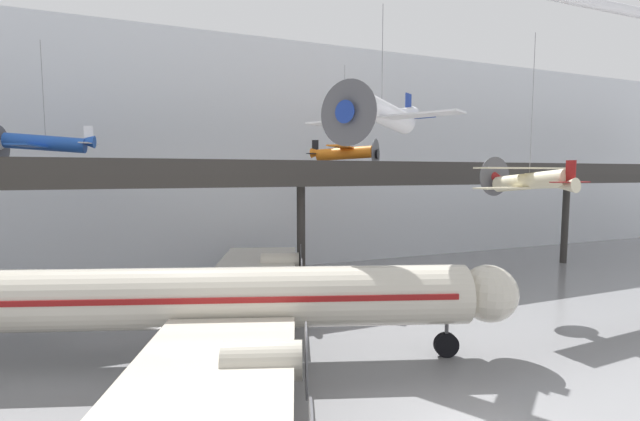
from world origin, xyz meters
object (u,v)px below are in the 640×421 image
at_px(airliner_silver_main, 217,299).
at_px(suspended_plane_orange_highwing, 344,153).
at_px(suspended_plane_cream_biplane, 529,180).
at_px(suspended_plane_blue_trainer, 46,143).
at_px(suspended_plane_white_twin, 382,113).

xyz_separation_m(airliner_silver_main, suspended_plane_orange_highwing, (12.76, 12.29, 8.18)).
bearing_deg(suspended_plane_cream_biplane, airliner_silver_main, 86.62).
distance_m(suspended_plane_orange_highwing, suspended_plane_cream_biplane, 14.93).
bearing_deg(suspended_plane_blue_trainer, suspended_plane_white_twin, 152.87).
xyz_separation_m(suspended_plane_orange_highwing, suspended_plane_blue_trainer, (-22.59, 1.51, 0.33)).
distance_m(airliner_silver_main, suspended_plane_blue_trainer, 18.97).
bearing_deg(suspended_plane_blue_trainer, suspended_plane_orange_highwing, -174.46).
xyz_separation_m(suspended_plane_cream_biplane, suspended_plane_blue_trainer, (-30.41, 14.03, 2.59)).
height_order(suspended_plane_white_twin, suspended_plane_orange_highwing, suspended_plane_white_twin).
bearing_deg(suspended_plane_cream_biplane, suspended_plane_white_twin, 87.72).
xyz_separation_m(suspended_plane_white_twin, suspended_plane_orange_highwing, (3.50, 12.61, -1.61)).
bearing_deg(airliner_silver_main, suspended_plane_white_twin, 16.28).
bearing_deg(airliner_silver_main, suspended_plane_orange_highwing, 62.17).
relative_size(suspended_plane_cream_biplane, suspended_plane_blue_trainer, 1.24).
distance_m(suspended_plane_white_twin, suspended_plane_blue_trainer, 23.78).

